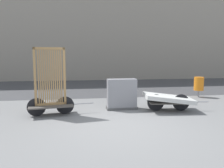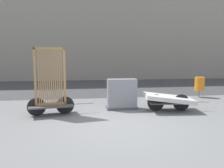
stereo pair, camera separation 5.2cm
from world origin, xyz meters
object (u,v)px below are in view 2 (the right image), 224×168
at_px(bike_cart_with_bedframe, 51,91).
at_px(trash_bin, 200,84).
at_px(bike_cart_with_mattress, 169,99).
at_px(utility_cabinet, 122,95).

distance_m(bike_cart_with_bedframe, trash_bin, 6.64).
xyz_separation_m(bike_cart_with_mattress, trash_bin, (2.38, 2.25, 0.20)).
bearing_deg(bike_cart_with_mattress, trash_bin, 50.50).
xyz_separation_m(bike_cart_with_bedframe, trash_bin, (6.25, 2.25, -0.16)).
relative_size(bike_cart_with_bedframe, bike_cart_with_mattress, 0.95).
height_order(utility_cabinet, trash_bin, utility_cabinet).
xyz_separation_m(utility_cabinet, trash_bin, (3.91, 1.76, 0.12)).
bearing_deg(utility_cabinet, bike_cart_with_mattress, -17.64).
xyz_separation_m(bike_cart_with_bedframe, bike_cart_with_mattress, (3.87, -0.00, -0.36)).
height_order(bike_cart_with_mattress, trash_bin, trash_bin).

